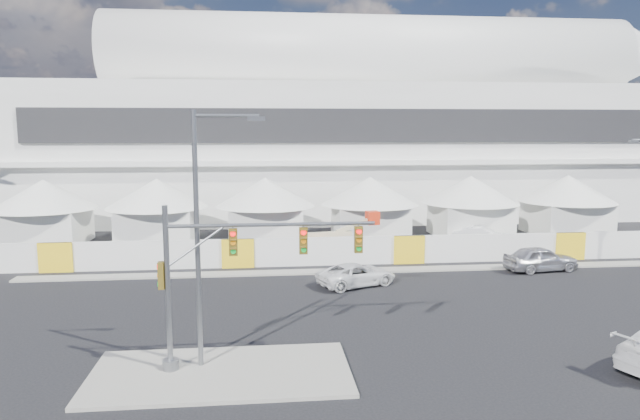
{
  "coord_description": "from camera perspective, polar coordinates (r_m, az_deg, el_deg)",
  "views": [
    {
      "loc": [
        -4.35,
        -24.24,
        9.41
      ],
      "look_at": [
        -0.79,
        10.0,
        4.56
      ],
      "focal_mm": 32.0,
      "sensor_mm": 36.0,
      "label": 1
    }
  ],
  "objects": [
    {
      "name": "streetlight_median",
      "position": [
        22.34,
        -11.55,
        -1.19
      ],
      "size": [
        2.77,
        0.28,
        10.01
      ],
      "color": "slate",
      "rests_on": "median_island"
    },
    {
      "name": "far_curb",
      "position": [
        45.06,
        27.05,
        -4.85
      ],
      "size": [
        80.0,
        1.2,
        0.12
      ],
      "primitive_type": "cube",
      "color": "gray",
      "rests_on": "ground"
    },
    {
      "name": "traffic_mast",
      "position": [
        22.4,
        -10.14,
        -6.7
      ],
      "size": [
        8.33,
        0.63,
        6.46
      ],
      "color": "slate",
      "rests_on": "median_island"
    },
    {
      "name": "stadium",
      "position": [
        67.03,
        5.35,
        8.02
      ],
      "size": [
        80.0,
        24.8,
        21.98
      ],
      "color": "silver",
      "rests_on": "ground"
    },
    {
      "name": "sedan_silver",
      "position": [
        41.15,
        21.19,
        -4.55
      ],
      "size": [
        2.64,
        5.17,
        1.68
      ],
      "primitive_type": "imported",
      "rotation": [
        0.0,
        0.0,
        1.71
      ],
      "color": "#B7B7BC",
      "rests_on": "ground"
    },
    {
      "name": "pickup_curb",
      "position": [
        34.95,
        3.69,
        -6.46
      ],
      "size": [
        3.92,
        5.39,
        1.36
      ],
      "primitive_type": "imported",
      "rotation": [
        0.0,
        0.0,
        1.95
      ],
      "color": "white",
      "rests_on": "ground"
    },
    {
      "name": "hoarding_fence",
      "position": [
        40.97,
        8.85,
        -3.92
      ],
      "size": [
        70.0,
        0.25,
        2.0
      ],
      "primitive_type": "cube",
      "color": "silver",
      "rests_on": "ground"
    },
    {
      "name": "tent_row",
      "position": [
        48.89,
        -0.19,
        0.66
      ],
      "size": [
        53.4,
        8.4,
        5.4
      ],
      "color": "white",
      "rests_on": "ground"
    },
    {
      "name": "lot_car_a",
      "position": [
        48.61,
        15.86,
        -2.53
      ],
      "size": [
        3.44,
        4.93,
        1.54
      ],
      "primitive_type": "imported",
      "rotation": [
        0.0,
        0.0,
        1.14
      ],
      "color": "white",
      "rests_on": "ground"
    },
    {
      "name": "ground",
      "position": [
        26.37,
        4.06,
        -12.91
      ],
      "size": [
        160.0,
        160.0,
        0.0
      ],
      "primitive_type": "plane",
      "color": "black",
      "rests_on": "ground"
    },
    {
      "name": "boom_lift",
      "position": [
        41.11,
        0.06,
        -3.87
      ],
      "size": [
        6.98,
        2.09,
        3.48
      ],
      "rotation": [
        0.0,
        0.0,
        0.16
      ],
      "color": "red",
      "rests_on": "ground"
    },
    {
      "name": "median_island",
      "position": [
        23.26,
        -9.87,
        -15.76
      ],
      "size": [
        10.0,
        5.0,
        0.15
      ],
      "primitive_type": "cube",
      "color": "gray",
      "rests_on": "ground"
    }
  ]
}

